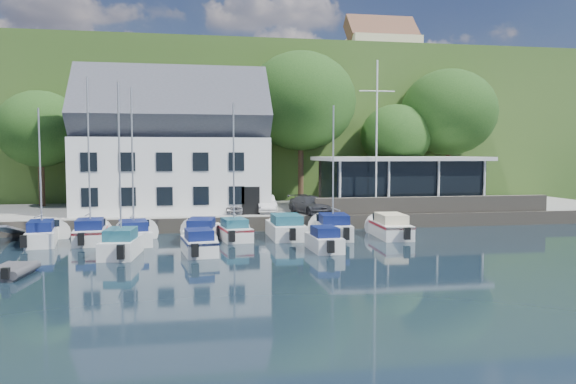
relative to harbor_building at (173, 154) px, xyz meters
name	(u,v)px	position (x,y,z in m)	size (l,w,h in m)	color
ground	(307,261)	(7.00, -16.50, -5.35)	(180.00, 180.00, 0.00)	black
quay	(262,214)	(7.00, 1.00, -4.85)	(60.00, 13.00, 1.00)	gray
quay_face	(275,224)	(7.00, -5.50, -4.85)	(60.00, 0.30, 1.00)	#615A4E
hillside	(226,136)	(7.00, 45.50, 2.65)	(160.00, 75.00, 16.00)	#2D481B
field_patch	(269,91)	(15.00, 53.50, 10.80)	(50.00, 30.00, 0.30)	#5A6432
farmhouse	(381,52)	(29.00, 35.50, 14.75)	(10.40, 7.00, 8.20)	beige
harbor_building	(173,154)	(0.00, 0.00, 0.00)	(14.40, 8.20, 8.70)	white
club_pavilion	(399,182)	(18.00, -0.50, -2.30)	(13.20, 7.20, 4.10)	black
seawall	(434,205)	(19.00, -5.10, -3.75)	(18.00, 0.50, 1.20)	#615A4E
gangway	(12,242)	(-9.50, -7.50, -5.35)	(1.20, 6.00, 1.40)	#B9B8BD
car_silver	(234,206)	(4.43, -2.76, -3.81)	(1.28, 3.17, 1.08)	#A09FA4
car_white	(265,204)	(6.74, -2.50, -3.72)	(1.33, 3.82, 1.26)	silver
car_dgrey	(310,205)	(9.85, -3.96, -3.70)	(1.81, 4.46, 1.29)	#2F3035
car_blue	(349,202)	(13.11, -2.87, -3.69)	(1.53, 3.86, 1.32)	navy
flagpole	(377,137)	(14.71, -4.45, 1.21)	(2.67, 0.20, 11.12)	white
tree_0	(41,149)	(-10.84, 5.29, 0.41)	(6.97, 6.97, 9.52)	black
tree_1	(123,150)	(-4.32, 5.70, 0.28)	(6.78, 6.78, 9.27)	black
tree_2	(229,139)	(4.66, 5.72, 1.28)	(8.24, 8.24, 11.26)	black
tree_3	(301,127)	(11.18, 6.12, 2.41)	(9.89, 9.89, 13.51)	black
tree_4	(396,152)	(20.19, 6.06, 0.11)	(6.53, 6.53, 8.93)	black
tree_5	(448,134)	(25.53, 6.30, 1.82)	(9.03, 9.03, 12.34)	black
boat_r1_0	(40,171)	(-7.48, -8.67, -1.02)	(1.74, 6.33, 8.66)	silver
boat_r1_1	(89,168)	(-4.70, -8.75, -0.87)	(1.96, 5.55, 8.97)	silver
boat_r1_2	(133,172)	(-2.12, -9.41, -1.07)	(2.05, 5.86, 8.56)	silver
boat_r1_3	(201,230)	(1.89, -9.21, -4.64)	(1.93, 6.27, 1.42)	silver
boat_r1_4	(234,173)	(3.92, -8.98, -1.21)	(1.77, 5.21, 8.28)	silver
boat_r1_5	(286,226)	(7.24, -8.71, -4.59)	(2.23, 6.48, 1.51)	silver
boat_r1_6	(333,164)	(10.20, -9.28, -0.64)	(2.17, 6.05, 9.42)	silver
boat_r1_7	(390,225)	(13.93, -9.48, -4.59)	(2.00, 6.79, 1.52)	silver
boat_r2_1	(120,170)	(-2.37, -13.57, -0.80)	(1.84, 5.21, 9.10)	silver
boat_r2_2	(199,242)	(1.67, -13.74, -4.66)	(1.75, 4.57, 1.37)	silver
boat_r2_3	(324,238)	(8.53, -13.77, -4.67)	(1.62, 4.60, 1.36)	silver
dinghy_1	(11,269)	(-6.56, -17.77, -5.03)	(1.63, 2.72, 0.63)	#37363B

